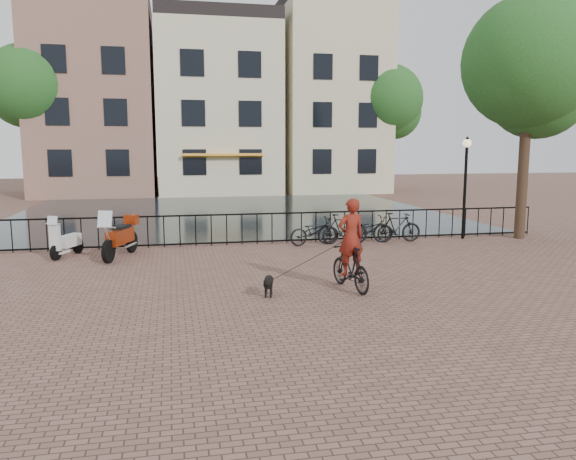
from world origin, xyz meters
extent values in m
plane|color=brown|center=(0.00, 0.00, 0.00)|extent=(100.00, 100.00, 0.00)
plane|color=black|center=(0.00, 17.30, 0.00)|extent=(20.00, 20.00, 0.00)
cube|color=black|center=(0.00, 8.00, 1.00)|extent=(20.00, 0.05, 0.05)
cube|color=black|center=(0.00, 8.00, 0.08)|extent=(20.00, 0.05, 0.05)
cube|color=#885C4F|center=(-7.50, 30.00, 6.00)|extent=(7.50, 9.00, 12.00)
cube|color=black|center=(-7.50, 30.00, 12.40)|extent=(7.50, 9.00, 0.80)
cube|color=beige|center=(0.50, 30.00, 5.50)|extent=(8.00, 9.00, 11.00)
cube|color=black|center=(0.50, 30.00, 11.40)|extent=(8.00, 9.00, 0.80)
cube|color=orange|center=(0.50, 25.30, 2.60)|extent=(5.00, 0.60, 0.15)
cube|color=beige|center=(8.50, 30.00, 6.25)|extent=(7.00, 9.00, 12.50)
cube|color=black|center=(8.50, 30.00, 12.90)|extent=(7.00, 9.00, 0.80)
cylinder|color=black|center=(-11.00, 27.00, 3.15)|extent=(0.36, 0.36, 6.30)
sphere|color=#244D19|center=(-11.00, 27.00, 6.75)|extent=(5.04, 5.04, 5.04)
cylinder|color=black|center=(9.20, 7.30, 2.80)|extent=(0.36, 0.36, 5.60)
sphere|color=#244D19|center=(9.20, 7.30, 6.00)|extent=(4.48, 4.48, 4.48)
cylinder|color=black|center=(12.00, 27.00, 2.97)|extent=(0.36, 0.36, 5.95)
sphere|color=#244D19|center=(12.00, 27.00, 6.38)|extent=(4.76, 4.76, 4.76)
cylinder|color=black|center=(7.20, 7.60, 1.60)|extent=(0.10, 0.10, 3.20)
sphere|color=beige|center=(7.20, 7.60, 3.30)|extent=(0.30, 0.30, 0.30)
imported|color=black|center=(1.15, 1.67, 0.53)|extent=(0.81, 1.83, 1.06)
imported|color=maroon|center=(1.15, 1.67, 1.37)|extent=(0.84, 0.63, 2.08)
imported|color=black|center=(1.80, 7.40, 0.45)|extent=(1.79, 0.88, 0.90)
imported|color=black|center=(2.75, 7.40, 0.50)|extent=(1.71, 0.65, 1.00)
imported|color=black|center=(3.70, 7.40, 0.45)|extent=(1.78, 0.82, 0.90)
imported|color=black|center=(4.65, 7.40, 0.50)|extent=(1.68, 0.52, 1.00)
camera|label=1|loc=(-2.73, -10.09, 3.21)|focal=35.00mm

